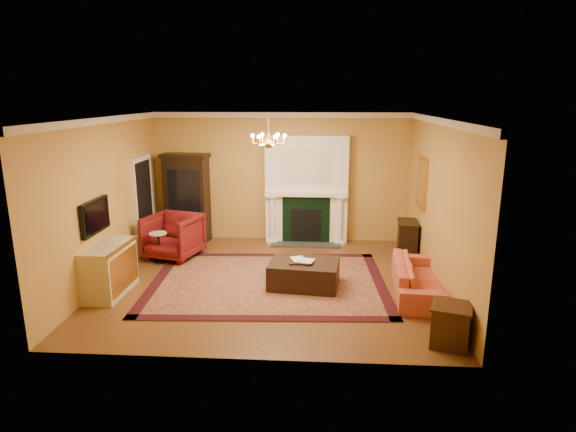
# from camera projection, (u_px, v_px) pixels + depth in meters

# --- Properties ---
(floor) EXTENTS (6.00, 5.50, 0.02)m
(floor) POSITION_uv_depth(u_px,v_px,m) (270.00, 282.00, 8.98)
(floor) COLOR brown
(floor) RESTS_ON ground
(ceiling) EXTENTS (6.00, 5.50, 0.02)m
(ceiling) POSITION_uv_depth(u_px,v_px,m) (268.00, 117.00, 8.25)
(ceiling) COLOR white
(ceiling) RESTS_ON wall_back
(wall_back) EXTENTS (6.00, 0.02, 3.00)m
(wall_back) POSITION_uv_depth(u_px,v_px,m) (281.00, 177.00, 11.28)
(wall_back) COLOR #B0823F
(wall_back) RESTS_ON floor
(wall_front) EXTENTS (6.00, 0.02, 3.00)m
(wall_front) POSITION_uv_depth(u_px,v_px,m) (246.00, 251.00, 5.94)
(wall_front) COLOR #B0823F
(wall_front) RESTS_ON floor
(wall_left) EXTENTS (0.02, 5.50, 3.00)m
(wall_left) POSITION_uv_depth(u_px,v_px,m) (106.00, 201.00, 8.80)
(wall_left) COLOR #B0823F
(wall_left) RESTS_ON floor
(wall_right) EXTENTS (0.02, 5.50, 3.00)m
(wall_right) POSITION_uv_depth(u_px,v_px,m) (440.00, 205.00, 8.42)
(wall_right) COLOR #B0823F
(wall_right) RESTS_ON floor
(fireplace) EXTENTS (1.90, 0.70, 2.50)m
(fireplace) POSITION_uv_depth(u_px,v_px,m) (306.00, 192.00, 11.14)
(fireplace) COLOR white
(fireplace) RESTS_ON wall_back
(crown_molding) EXTENTS (6.00, 5.50, 0.12)m
(crown_molding) POSITION_uv_depth(u_px,v_px,m) (274.00, 119.00, 9.19)
(crown_molding) COLOR silver
(crown_molding) RESTS_ON ceiling
(doorway) EXTENTS (0.08, 1.05, 2.10)m
(doorway) POSITION_uv_depth(u_px,v_px,m) (144.00, 204.00, 10.55)
(doorway) COLOR silver
(doorway) RESTS_ON wall_left
(tv_panel) EXTENTS (0.09, 0.95, 0.58)m
(tv_panel) POSITION_uv_depth(u_px,v_px,m) (95.00, 216.00, 8.25)
(tv_panel) COLOR black
(tv_panel) RESTS_ON wall_left
(gilt_mirror) EXTENTS (0.06, 0.76, 1.05)m
(gilt_mirror) POSITION_uv_depth(u_px,v_px,m) (422.00, 183.00, 9.74)
(gilt_mirror) COLOR gold
(gilt_mirror) RESTS_ON wall_right
(chandelier) EXTENTS (0.63, 0.55, 0.53)m
(chandelier) POSITION_uv_depth(u_px,v_px,m) (269.00, 141.00, 8.34)
(chandelier) COLOR gold
(chandelier) RESTS_ON ceiling
(oriental_rug) EXTENTS (4.47, 3.44, 0.02)m
(oriental_rug) POSITION_uv_depth(u_px,v_px,m) (268.00, 282.00, 8.92)
(oriental_rug) COLOR #490F10
(oriental_rug) RESTS_ON floor
(china_cabinet) EXTENTS (1.04, 0.56, 1.98)m
(china_cabinet) POSITION_uv_depth(u_px,v_px,m) (187.00, 200.00, 11.28)
(china_cabinet) COLOR black
(china_cabinet) RESTS_ON floor
(wingback_armchair) EXTENTS (1.23, 1.19, 1.04)m
(wingback_armchair) POSITION_uv_depth(u_px,v_px,m) (173.00, 234.00, 10.17)
(wingback_armchair) COLOR maroon
(wingback_armchair) RESTS_ON floor
(pedestal_table) EXTENTS (0.36, 0.36, 0.64)m
(pedestal_table) POSITION_uv_depth(u_px,v_px,m) (159.00, 245.00, 9.89)
(pedestal_table) COLOR black
(pedestal_table) RESTS_ON floor
(commode) EXTENTS (0.58, 1.19, 0.88)m
(commode) POSITION_uv_depth(u_px,v_px,m) (109.00, 269.00, 8.33)
(commode) COLOR beige
(commode) RESTS_ON floor
(coral_sofa) EXTENTS (0.75, 2.04, 0.78)m
(coral_sofa) POSITION_uv_depth(u_px,v_px,m) (418.00, 273.00, 8.31)
(coral_sofa) COLOR #C4523E
(coral_sofa) RESTS_ON floor
(end_table) EXTENTS (0.61, 0.61, 0.57)m
(end_table) POSITION_uv_depth(u_px,v_px,m) (450.00, 326.00, 6.61)
(end_table) COLOR #38200F
(end_table) RESTS_ON floor
(console_table) EXTENTS (0.46, 0.72, 0.76)m
(console_table) POSITION_uv_depth(u_px,v_px,m) (407.00, 240.00, 10.24)
(console_table) COLOR black
(console_table) RESTS_ON floor
(leather_ottoman) EXTENTS (1.31, 1.02, 0.45)m
(leather_ottoman) POSITION_uv_depth(u_px,v_px,m) (304.00, 274.00, 8.68)
(leather_ottoman) COLOR black
(leather_ottoman) RESTS_ON oriental_rug
(ottoman_tray) EXTENTS (0.44, 0.36, 0.03)m
(ottoman_tray) POSITION_uv_depth(u_px,v_px,m) (301.00, 261.00, 8.60)
(ottoman_tray) COLOR black
(ottoman_tray) RESTS_ON leather_ottoman
(book_a) EXTENTS (0.23, 0.11, 0.31)m
(book_a) POSITION_uv_depth(u_px,v_px,m) (292.00, 253.00, 8.55)
(book_a) COLOR gray
(book_a) RESTS_ON ottoman_tray
(book_b) EXTENTS (0.20, 0.08, 0.28)m
(book_b) POSITION_uv_depth(u_px,v_px,m) (302.00, 254.00, 8.54)
(book_b) COLOR gray
(book_b) RESTS_ON ottoman_tray
(topiary_left) EXTENTS (0.15, 0.15, 0.40)m
(topiary_left) POSITION_uv_depth(u_px,v_px,m) (275.00, 181.00, 11.08)
(topiary_left) COLOR tan
(topiary_left) RESTS_ON fireplace
(topiary_right) EXTENTS (0.15, 0.15, 0.40)m
(topiary_right) POSITION_uv_depth(u_px,v_px,m) (333.00, 182.00, 11.00)
(topiary_right) COLOR tan
(topiary_right) RESTS_ON fireplace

